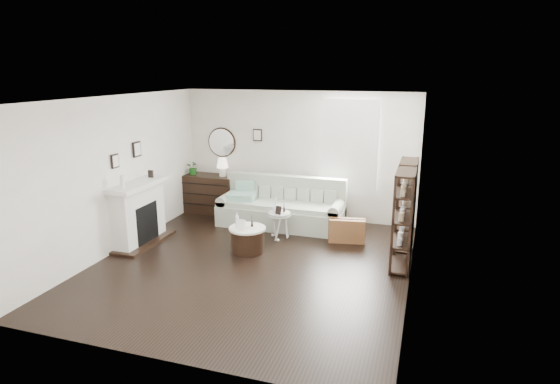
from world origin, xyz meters
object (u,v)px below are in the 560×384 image
(dresser, at_px, (208,193))
(drum_table, at_px, (248,239))
(pedestal_table, at_px, (279,215))
(sofa, at_px, (282,210))

(dresser, height_order, drum_table, dresser)
(drum_table, xyz_separation_m, pedestal_table, (0.33, 0.79, 0.25))
(sofa, height_order, drum_table, sofa)
(dresser, distance_m, drum_table, 2.61)
(pedestal_table, bearing_deg, dresser, 150.33)
(drum_table, distance_m, pedestal_table, 0.89)
(sofa, xyz_separation_m, drum_table, (-0.14, -1.57, -0.10))
(sofa, relative_size, drum_table, 3.96)
(pedestal_table, bearing_deg, drum_table, -112.90)
(sofa, xyz_separation_m, pedestal_table, (0.20, -0.78, 0.15))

